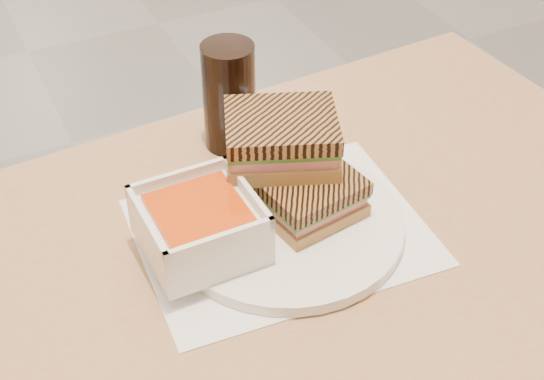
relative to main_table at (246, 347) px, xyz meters
name	(u,v)px	position (x,y,z in m)	size (l,w,h in m)	color
main_table	(246,347)	(0.00, 0.00, 0.00)	(1.24, 0.78, 0.75)	#A57D5A
tray_liner	(281,232)	(0.08, 0.06, 0.11)	(0.36, 0.29, 0.00)	white
plate	(286,224)	(0.08, 0.06, 0.12)	(0.29, 0.29, 0.02)	white
soup_bowl	(200,227)	(-0.03, 0.06, 0.16)	(0.13, 0.13, 0.07)	white
panini_lower	(311,197)	(0.12, 0.06, 0.16)	(0.13, 0.11, 0.05)	#B88248
panini_upper	(281,138)	(0.10, 0.11, 0.21)	(0.17, 0.15, 0.06)	#B88248
cola_glass	(229,97)	(0.10, 0.26, 0.19)	(0.07, 0.07, 0.15)	black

